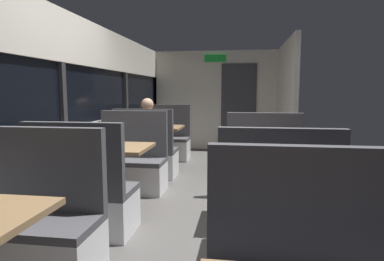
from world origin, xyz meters
TOP-DOWN VIEW (x-y plane):
  - ground_plane at (0.00, 0.00)m, footprint 3.30×9.20m
  - carriage_window_panel_left at (-1.45, 0.00)m, footprint 0.09×8.48m
  - carriage_end_bulkhead at (0.06, 4.19)m, footprint 2.90×0.11m
  - carriage_aisle_panel_right at (1.45, 3.00)m, footprint 0.08×2.40m
  - bench_near_window_facing_entry at (-0.89, -1.39)m, footprint 0.95×0.50m
  - dining_table_mid_window at (-0.89, 0.06)m, footprint 0.90×0.70m
  - bench_mid_window_facing_end at (-0.89, -0.64)m, footprint 0.95×0.50m
  - bench_mid_window_facing_entry at (-0.89, 0.76)m, footprint 0.95×0.50m
  - dining_table_far_window at (-0.89, 2.20)m, footprint 0.90×0.70m
  - bench_far_window_facing_end at (-0.89, 1.50)m, footprint 0.95×0.50m
  - bench_far_window_facing_entry at (-0.89, 2.90)m, footprint 0.95×0.50m
  - dining_table_rear_aisle at (0.89, -0.14)m, footprint 0.90×0.70m
  - bench_rear_aisle_facing_end at (0.89, -0.84)m, footprint 0.95×0.50m
  - bench_rear_aisle_facing_entry at (0.89, 0.56)m, footprint 0.95×0.50m
  - seated_passenger at (-0.89, 1.57)m, footprint 0.47×0.55m
  - coffee_cup_primary at (1.03, -0.29)m, footprint 0.07×0.07m

SIDE VIEW (x-z plane):
  - ground_plane at x=0.00m, z-range -0.02..0.00m
  - bench_near_window_facing_entry at x=-0.89m, z-range -0.22..0.88m
  - bench_mid_window_facing_end at x=-0.89m, z-range -0.22..0.88m
  - bench_mid_window_facing_entry at x=-0.89m, z-range -0.22..0.88m
  - bench_far_window_facing_end at x=-0.89m, z-range -0.22..0.88m
  - bench_far_window_facing_entry at x=-0.89m, z-range -0.22..0.88m
  - bench_rear_aisle_facing_end at x=0.89m, z-range -0.22..0.88m
  - bench_rear_aisle_facing_entry at x=0.89m, z-range -0.22..0.88m
  - seated_passenger at x=-0.89m, z-range -0.09..1.17m
  - dining_table_mid_window at x=-0.89m, z-range 0.27..1.01m
  - dining_table_far_window at x=-0.89m, z-range 0.27..1.01m
  - dining_table_rear_aisle at x=0.89m, z-range 0.27..1.01m
  - coffee_cup_primary at x=1.03m, z-range 0.74..0.83m
  - carriage_window_panel_left at x=-1.45m, z-range -0.04..2.26m
  - carriage_end_bulkhead at x=0.06m, z-range -0.01..2.29m
  - carriage_aisle_panel_right at x=1.45m, z-range 0.00..2.30m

